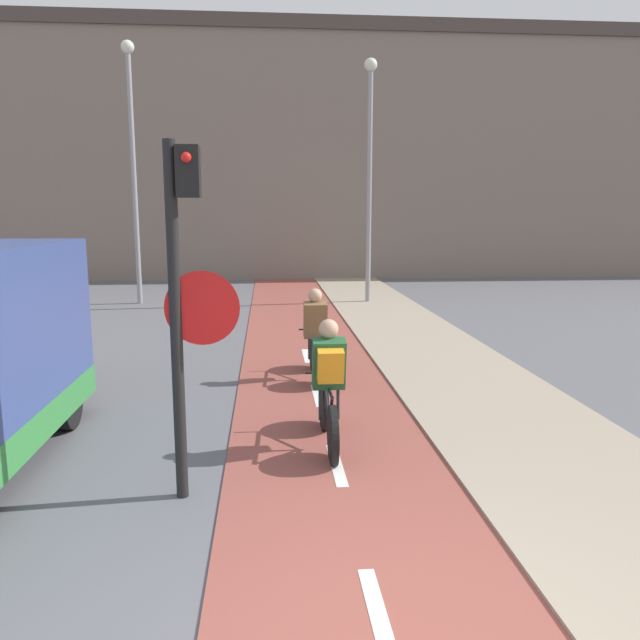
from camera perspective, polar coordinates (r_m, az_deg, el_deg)
The scene contains 6 objects.
building_row_background at distance 26.87m, azimuth -3.46°, elevation 14.66°, with size 60.00×5.20×9.74m.
traffic_light_pole at distance 5.64m, azimuth -12.34°, elevation 3.27°, with size 0.67×0.25×3.24m.
street_lamp_far at distance 18.77m, azimuth -16.77°, elevation 14.83°, with size 0.36×0.36×7.23m.
street_lamp_sidewalk at distance 18.16m, azimuth 4.56°, elevation 14.65°, with size 0.36×0.36×6.79m.
cyclist_near at distance 6.96m, azimuth 0.79°, elevation -6.15°, with size 0.46×1.70×1.47m.
cyclist_far at distance 9.82m, azimuth -0.45°, elevation -1.68°, with size 0.46×1.65×1.45m.
Camera 1 is at (-0.69, -3.12, 2.63)m, focal length 35.00 mm.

